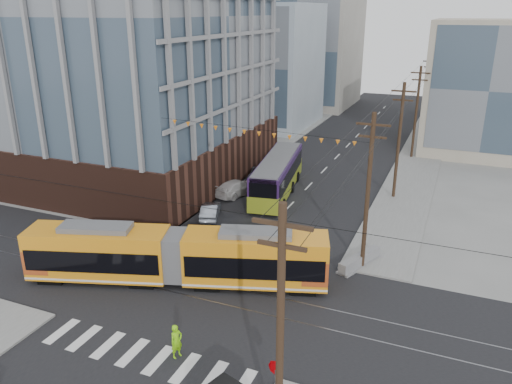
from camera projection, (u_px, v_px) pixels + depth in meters
ground at (176, 325)px, 28.65m from camera, size 160.00×160.00×0.00m
office_building at (101, 38)px, 51.65m from camera, size 30.00×25.00×28.60m
bg_bldg_nw_near at (254, 65)px, 76.78m from camera, size 18.00×16.00×18.00m
bg_bldg_ne_near at (487, 88)px, 61.69m from camera, size 14.00×14.00×16.00m
bg_bldg_nw_far at (311, 50)px, 92.68m from camera, size 16.00×18.00×20.00m
bg_bldg_ne_far at (498, 78)px, 78.64m from camera, size 16.00×16.00×14.00m
utility_pole_near at (280, 341)px, 18.48m from camera, size 0.30×0.30×11.00m
utility_pole_far at (427, 95)px, 72.20m from camera, size 0.30×0.30×11.00m
streetcar at (176, 256)px, 32.59m from camera, size 19.55×8.72×3.79m
city_bus at (277, 175)px, 48.74m from camera, size 4.85×13.32×3.69m
parked_car_silver at (210, 211)px, 43.16m from camera, size 2.71×4.28×1.33m
parked_car_white at (237, 188)px, 48.61m from camera, size 3.59×5.56×1.50m
parked_car_grey at (260, 173)px, 53.11m from camera, size 3.41×5.36×1.38m
pedestrian at (176, 341)px, 25.73m from camera, size 0.68×0.81×1.89m
jersey_barrier at (360, 260)px, 35.17m from camera, size 2.54×4.28×0.85m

